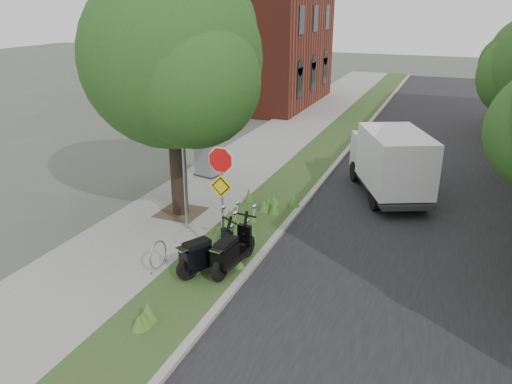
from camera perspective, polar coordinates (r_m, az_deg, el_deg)
ground at (r=12.85m, az=0.84°, el=-10.08°), size 120.00×120.00×0.00m
sidewalk_near at (r=22.84m, az=-0.08°, el=4.27°), size 3.50×60.00×0.12m
verge at (r=22.00m, az=6.59°, el=3.47°), size 2.00×60.00×0.12m
kerb_near at (r=21.78m, az=9.12°, el=3.17°), size 0.20×60.00×0.13m
road at (r=21.36m, az=18.28°, el=1.82°), size 7.00×60.00×0.01m
street_tree_main at (r=15.50m, az=-9.69°, el=13.92°), size 6.21×5.54×7.66m
bare_post at (r=14.74m, az=-8.25°, el=2.94°), size 0.08×0.08×4.00m
bike_hoop at (r=13.24m, az=-11.16°, el=-7.05°), size 0.06×0.78×0.77m
sign_assembly at (r=12.85m, az=-4.00°, el=1.35°), size 0.94×0.08×3.22m
brick_building at (r=35.05m, az=-0.74°, el=17.03°), size 9.40×10.40×8.30m
scooter_near at (r=12.81m, az=-3.00°, el=-7.20°), size 0.55×2.03×0.97m
scooter_far at (r=12.80m, az=-6.04°, el=-7.35°), size 1.09×1.82×0.95m
box_truck at (r=18.32m, az=15.14°, el=3.56°), size 3.53×4.95×2.10m
utility_cabinet at (r=19.84m, az=-5.65°, el=3.57°), size 1.07×0.82×1.27m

